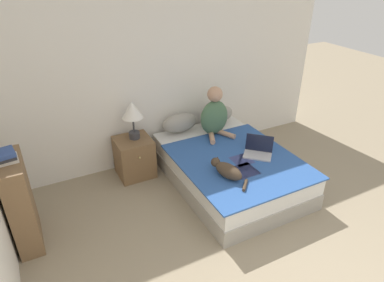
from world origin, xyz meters
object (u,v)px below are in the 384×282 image
at_px(pillow_far, 217,115).
at_px(nightstand, 134,157).
at_px(laptop_open, 258,151).
at_px(bed, 229,168).
at_px(table_lamp, 132,112).
at_px(pillow_near, 179,123).
at_px(bookshelf, 20,203).
at_px(person_sitting, 214,115).
at_px(book_stack_top, 6,156).
at_px(cat_tabby, 227,170).

bearing_deg(pillow_far, nightstand, -176.24).
bearing_deg(nightstand, laptop_open, -35.35).
relative_size(bed, pillow_far, 3.79).
relative_size(pillow_far, table_lamp, 1.01).
bearing_deg(pillow_near, nightstand, -173.06).
relative_size(pillow_near, laptop_open, 1.22).
bearing_deg(bookshelf, pillow_far, 15.58).
height_order(person_sitting, bookshelf, person_sitting).
bearing_deg(pillow_far, pillow_near, 180.00).
xyz_separation_m(pillow_far, table_lamp, (-1.31, -0.06, 0.33)).
xyz_separation_m(bookshelf, book_stack_top, (0.00, -0.00, 0.55)).
bearing_deg(pillow_far, bed, -109.96).
height_order(bed, laptop_open, laptop_open).
distance_m(bed, bookshelf, 2.47).
xyz_separation_m(person_sitting, nightstand, (-1.13, 0.20, -0.48)).
bearing_deg(bed, pillow_far, 70.04).
relative_size(cat_tabby, bookshelf, 0.57).
distance_m(pillow_near, book_stack_top, 2.33).
xyz_separation_m(pillow_near, laptop_open, (0.61, -1.04, -0.09)).
distance_m(pillow_near, nightstand, 0.80).
xyz_separation_m(cat_tabby, nightstand, (-0.72, 1.19, -0.27)).
bearing_deg(nightstand, book_stack_top, -154.14).
relative_size(laptop_open, table_lamp, 0.83).
relative_size(pillow_far, person_sitting, 0.75).
xyz_separation_m(nightstand, table_lamp, (0.04, 0.03, 0.64)).
bearing_deg(laptop_open, bookshelf, -141.71).
bearing_deg(book_stack_top, person_sitting, 10.77).
distance_m(bed, nightstand, 1.29).
bearing_deg(table_lamp, pillow_far, 2.56).
relative_size(bed, book_stack_top, 8.84).
bearing_deg(pillow_near, pillow_far, 0.00).
xyz_separation_m(pillow_near, nightstand, (-0.73, -0.09, -0.32)).
distance_m(bed, pillow_near, 0.98).
bearing_deg(pillow_near, bookshelf, -160.23).
bearing_deg(book_stack_top, table_lamp, 26.24).
distance_m(pillow_far, bookshelf, 2.87).
distance_m(bed, book_stack_top, 2.59).
height_order(laptop_open, table_lamp, table_lamp).
bearing_deg(table_lamp, pillow_near, 4.86).
distance_m(pillow_near, table_lamp, 0.77).
distance_m(cat_tabby, book_stack_top, 2.25).
xyz_separation_m(bed, book_stack_top, (-2.45, 0.08, 0.82)).
bearing_deg(bookshelf, pillow_near, 19.77).
bearing_deg(table_lamp, person_sitting, -11.97).
relative_size(nightstand, bookshelf, 0.54).
bearing_deg(book_stack_top, bed, -1.88).
bearing_deg(bookshelf, bed, -1.96).
distance_m(laptop_open, bookshelf, 2.77).
xyz_separation_m(bed, table_lamp, (-1.00, 0.80, 0.69)).
height_order(person_sitting, table_lamp, person_sitting).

